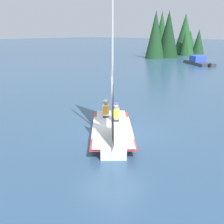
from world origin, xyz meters
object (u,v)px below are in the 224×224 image
Objects in this scene: sailboat_main at (112,119)px; sailor_helm at (116,115)px; motorboat_distant at (199,61)px; sailor_crew at (106,111)px.

sailor_helm is at bearing 164.79° from sailboat_main.
motorboat_distant is at bearing 155.02° from sailboat_main.
sailboat_main is 0.70m from sailor_helm.
sailor_helm is 0.72m from sailor_crew.
motorboat_distant is (-25.88, -7.93, -0.32)m from sailboat_main.
sailboat_main is at bearing 145.83° from motorboat_distant.
sailboat_main reaches higher than sailor_crew.
sailor_helm is at bearing 36.22° from sailor_crew.
sailor_crew is 26.04m from motorboat_distant.
sailor_crew is 0.23× the size of motorboat_distant.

